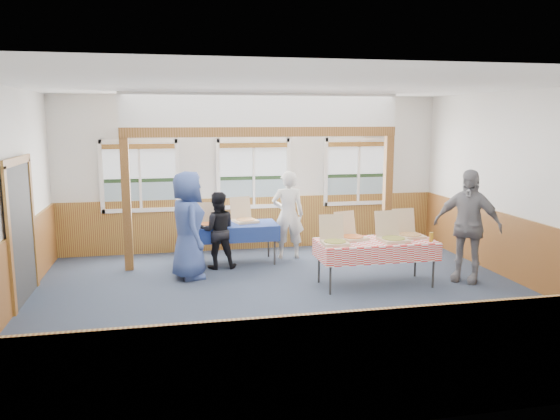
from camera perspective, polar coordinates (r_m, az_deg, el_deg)
The scene contains 30 objects.
floor at distance 8.40m, azimuth 1.08°, elevation -9.46°, with size 8.00×8.00×0.00m, color #2B3446.
ceiling at distance 7.96m, azimuth 1.15°, elevation 12.89°, with size 8.00×8.00×0.00m, color white.
wall_back at distance 11.44m, azimuth -2.81°, elevation 3.84°, with size 8.00×8.00×0.00m, color silver.
wall_front at distance 4.74m, azimuth 10.64°, elevation -4.49°, with size 8.00×8.00×0.00m, color silver.
wall_right at distance 9.73m, azimuth 24.76°, elevation 1.96°, with size 8.00×8.00×0.00m, color silver.
wainscot_back at distance 11.57m, azimuth -2.75°, elevation -1.36°, with size 7.98×0.05×1.10m, color brown.
wainscot_front at distance 5.11m, azimuth 10.15°, elevation -15.92°, with size 7.98×0.05×1.10m, color brown.
wainscot_left at distance 8.34m, azimuth -26.80°, elevation -6.70°, with size 0.05×6.98×1.10m, color brown.
wainscot_right at distance 9.89m, azimuth 24.22°, elevation -4.08°, with size 0.05×6.98×1.10m, color brown.
cased_opening at distance 9.07m, azimuth -25.51°, elevation -2.11°, with size 0.06×1.30×2.10m, color #303030.
window_left at distance 11.26m, azimuth -14.44°, elevation 3.86°, with size 1.56×0.10×1.46m.
window_mid at distance 11.39m, azimuth -2.78°, elevation 4.21°, with size 1.56×0.10×1.46m.
window_right at distance 11.97m, azimuth 8.19°, elevation 4.38°, with size 1.56×0.10×1.46m.
post_left at distance 10.19m, azimuth -15.73°, elevation 0.51°, with size 0.15×0.15×2.40m, color brown.
post_right at distance 11.02m, azimuth 11.16°, elevation 1.36°, with size 0.15×0.15×2.40m, color brown.
cross_beam at distance 10.20m, azimuth -1.78°, elevation 8.16°, with size 5.15×0.18×0.18m, color brown.
table_left at distance 10.40m, azimuth -5.44°, elevation -1.78°, with size 1.93×1.02×0.76m.
table_right at distance 9.11m, azimuth 9.99°, elevation -3.49°, with size 2.07×1.28×0.76m.
pizza_box_a at distance 10.24m, azimuth -7.60°, elevation -1.31°, with size 0.40×0.48×0.41m.
pizza_box_b at distance 10.58m, azimuth -3.72°, elevation -0.88°, with size 0.53×0.60×0.46m.
pizza_box_c at distance 8.75m, azimuth 5.69°, elevation -3.12°, with size 0.42×0.51×0.44m.
pizza_box_d at distance 9.14m, azimuth 7.46°, elevation -2.61°, with size 0.51×0.57×0.43m.
pizza_box_e at distance 9.11m, azimuth 11.64°, elevation -2.75°, with size 0.45×0.54×0.46m.
pizza_box_f at distance 9.47m, azimuth 13.33°, elevation -2.36°, with size 0.44×0.53×0.45m.
veggie_tray at distance 10.33m, azimuth -9.58°, elevation -1.45°, with size 0.39×0.39×0.09m.
drink_glass at distance 9.21m, azimuth 15.51°, elevation -2.73°, with size 0.07×0.07×0.15m, color #A2781B.
woman_white at distance 10.71m, azimuth 0.84°, elevation -0.50°, with size 0.63×0.42×1.73m, color silver.
woman_black at distance 10.07m, azimuth -6.57°, elevation -2.11°, with size 0.69×0.54×1.42m, color black.
man_blue at distance 9.47m, azimuth -9.59°, elevation -1.58°, with size 0.91×0.59×1.86m, color #354986.
person_grey at distance 9.70m, azimuth 18.97°, elevation -1.56°, with size 1.12×0.47×1.91m, color gray.
Camera 1 is at (-1.78, -7.74, 2.74)m, focal length 35.00 mm.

